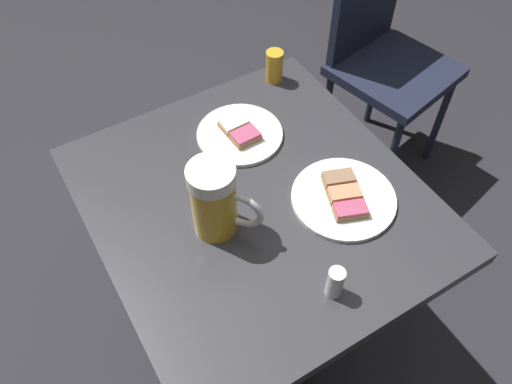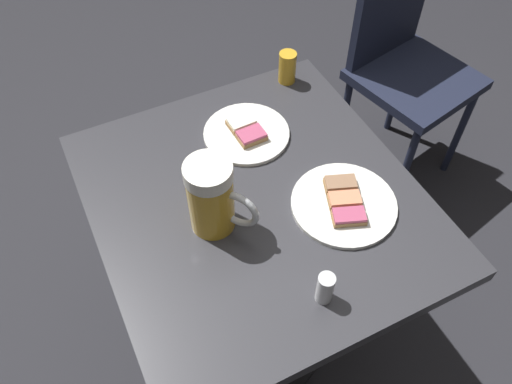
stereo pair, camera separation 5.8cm
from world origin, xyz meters
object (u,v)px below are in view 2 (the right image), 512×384
plate_near (344,203)px  plate_far (246,133)px  cafe_chair (405,55)px  beer_mug (213,197)px  beer_glass_small (287,67)px  salt_shaker (325,288)px

plate_near → plate_far: (-0.10, 0.29, -0.00)m
cafe_chair → plate_near: bearing=29.3°
plate_near → cafe_chair: bearing=41.9°
plate_near → plate_far: bearing=108.5°
plate_far → cafe_chair: cafe_chair is taller
beer_mug → plate_near: bearing=-16.6°
plate_far → beer_glass_small: (0.18, 0.14, 0.03)m
plate_near → beer_mug: bearing=163.4°
beer_mug → beer_glass_small: beer_mug is taller
plate_far → cafe_chair: 0.87m
plate_far → cafe_chair: bearing=22.6°
plate_near → beer_mug: 0.29m
beer_mug → salt_shaker: beer_mug is taller
beer_glass_small → salt_shaker: beer_glass_small is taller
beer_glass_small → cafe_chair: 0.68m
cafe_chair → salt_shaker: bearing=30.5°
beer_glass_small → plate_far: bearing=-143.4°
plate_far → beer_glass_small: beer_glass_small is taller
beer_mug → cafe_chair: size_ratio=0.19×
plate_far → beer_mug: 0.28m
beer_mug → cafe_chair: 1.13m
plate_near → cafe_chair: 0.94m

